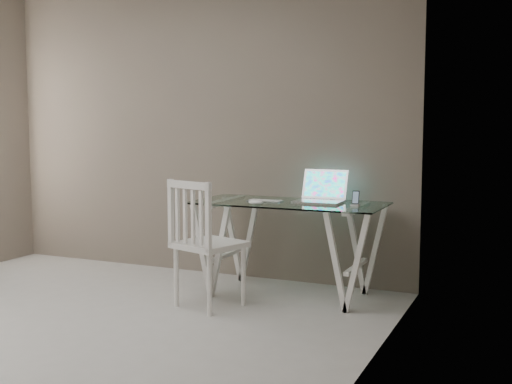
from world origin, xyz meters
TOP-DOWN VIEW (x-y plane):
  - room at (-0.06, 0.02)m, footprint 4.50×4.52m
  - desk at (1.05, 1.80)m, footprint 1.50×0.70m
  - chair at (0.60, 1.19)m, footprint 0.55×0.55m
  - laptop at (1.27, 1.94)m, footprint 0.37×0.34m
  - keyboard at (0.85, 1.79)m, footprint 0.28×0.12m
  - mouse at (0.87, 1.56)m, footprint 0.12×0.07m
  - phone_dock at (1.59, 1.79)m, footprint 0.06×0.06m

SIDE VIEW (x-z plane):
  - desk at x=1.05m, z-range 0.01..0.76m
  - chair at x=0.60m, z-range 0.05..1.01m
  - keyboard at x=0.85m, z-range 0.75..0.75m
  - mouse at x=0.87m, z-range 0.75..0.78m
  - phone_dock at x=1.59m, z-range 0.72..0.84m
  - laptop at x=1.27m, z-range 0.68..0.93m
  - room at x=-0.06m, z-range 0.36..3.07m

